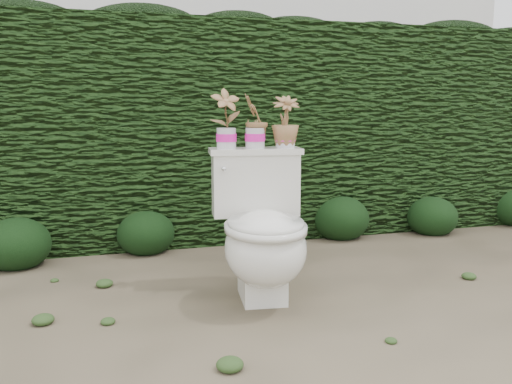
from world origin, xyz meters
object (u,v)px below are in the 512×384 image
object	(u,v)px
toilet	(263,234)
potted_plant_center	(255,122)
potted_plant_left	(226,120)
potted_plant_right	(285,123)

from	to	relation	value
toilet	potted_plant_center	size ratio (longest dim) A/B	2.78
potted_plant_left	potted_plant_center	distance (m)	0.16
potted_plant_right	potted_plant_left	bearing A→B (deg)	178.24
potted_plant_center	potted_plant_right	world-z (taller)	potted_plant_center
potted_plant_left	potted_plant_right	xyz separation A→B (m)	(0.32, -0.04, -0.02)
toilet	potted_plant_right	xyz separation A→B (m)	(0.19, 0.22, 0.55)
potted_plant_center	potted_plant_left	bearing A→B (deg)	-50.93
potted_plant_left	potted_plant_center	xyz separation A→B (m)	(0.16, -0.02, -0.01)
toilet	potted_plant_right	distance (m)	0.63
potted_plant_left	potted_plant_right	world-z (taller)	potted_plant_left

